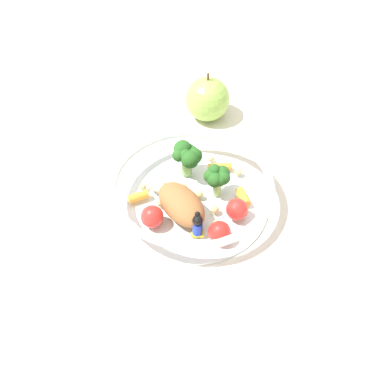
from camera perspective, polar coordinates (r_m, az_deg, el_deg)
name	(u,v)px	position (r m, az deg, el deg)	size (l,w,h in m)	color
ground_plane	(180,202)	(0.70, -1.39, -1.11)	(2.40, 2.40, 0.00)	silver
food_container	(191,191)	(0.67, -0.10, 0.06)	(0.22, 0.22, 0.06)	white
loose_apple	(207,99)	(0.82, 1.78, 10.59)	(0.07, 0.07, 0.08)	#8CB74C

